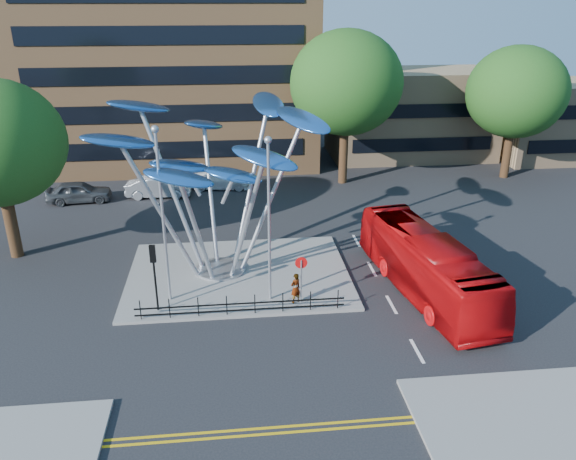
{
  "coord_description": "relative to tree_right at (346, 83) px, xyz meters",
  "views": [
    {
      "loc": [
        -1.27,
        -21.72,
        14.19
      ],
      "look_at": [
        1.51,
        4.0,
        3.44
      ],
      "focal_mm": 35.0,
      "sensor_mm": 36.0,
      "label": 1
    }
  ],
  "objects": [
    {
      "name": "double_yellow_near",
      "position": [
        -8.0,
        -28.0,
        -8.03
      ],
      "size": [
        40.0,
        0.12,
        0.01
      ],
      "primitive_type": "cube",
      "color": "gold",
      "rests_on": "ground"
    },
    {
      "name": "tree_far",
      "position": [
        14.0,
        0.0,
        -0.93
      ],
      "size": [
        8.0,
        8.0,
        10.81
      ],
      "color": "black",
      "rests_on": "ground"
    },
    {
      "name": "low_building_near",
      "position": [
        8.0,
        8.0,
        -4.04
      ],
      "size": [
        15.0,
        8.0,
        8.0
      ],
      "primitive_type": "cube",
      "color": "tan",
      "rests_on": "ground"
    },
    {
      "name": "parked_car_right",
      "position": [
        -10.07,
        -0.42,
        -7.31
      ],
      "size": [
        5.16,
        2.5,
        1.45
      ],
      "primitive_type": "imported",
      "rotation": [
        0.0,
        0.0,
        1.47
      ],
      "color": "silver",
      "rests_on": "ground"
    },
    {
      "name": "street_lamp_left",
      "position": [
        -12.5,
        -18.5,
        -2.68
      ],
      "size": [
        0.36,
        0.36,
        8.8
      ],
      "color": "#9EA0A5",
      "rests_on": "traffic_island"
    },
    {
      "name": "traffic_island",
      "position": [
        -9.0,
        -16.0,
        -7.96
      ],
      "size": [
        12.0,
        9.0,
        0.15
      ],
      "primitive_type": "cube",
      "color": "slate",
      "rests_on": "ground"
    },
    {
      "name": "ground",
      "position": [
        -8.0,
        -22.0,
        -8.04
      ],
      "size": [
        120.0,
        120.0,
        0.0
      ],
      "primitive_type": "plane",
      "color": "black",
      "rests_on": "ground"
    },
    {
      "name": "no_entry_sign_island",
      "position": [
        -6.0,
        -19.48,
        -6.22
      ],
      "size": [
        0.6,
        0.1,
        2.45
      ],
      "color": "#9EA0A5",
      "rests_on": "traffic_island"
    },
    {
      "name": "low_building_far",
      "position": [
        22.0,
        6.0,
        -4.54
      ],
      "size": [
        12.0,
        8.0,
        7.0
      ],
      "primitive_type": "cube",
      "color": "tan",
      "rests_on": "ground"
    },
    {
      "name": "parked_car_mid",
      "position": [
        -14.72,
        -2.07,
        -7.24
      ],
      "size": [
        4.93,
        1.89,
        1.6
      ],
      "primitive_type": "imported",
      "rotation": [
        0.0,
        0.0,
        1.53
      ],
      "color": "#A9ADB1",
      "rests_on": "ground"
    },
    {
      "name": "parked_car_left",
      "position": [
        -20.5,
        -2.63,
        -7.24
      ],
      "size": [
        4.84,
        2.34,
        1.59
      ],
      "primitive_type": "imported",
      "rotation": [
        0.0,
        0.0,
        1.67
      ],
      "color": "#42464A",
      "rests_on": "ground"
    },
    {
      "name": "tree_right",
      "position": [
        0.0,
        0.0,
        0.0
      ],
      "size": [
        8.8,
        8.8,
        12.11
      ],
      "color": "black",
      "rests_on": "ground"
    },
    {
      "name": "pedestrian_railing_front",
      "position": [
        -9.0,
        -20.3,
        -7.48
      ],
      "size": [
        10.0,
        0.06,
        1.0
      ],
      "color": "black",
      "rests_on": "traffic_island"
    },
    {
      "name": "double_yellow_far",
      "position": [
        -8.0,
        -28.3,
        -8.03
      ],
      "size": [
        40.0,
        0.12,
        0.01
      ],
      "primitive_type": "cube",
      "color": "gold",
      "rests_on": "ground"
    },
    {
      "name": "traffic_light_island",
      "position": [
        -13.0,
        -19.5,
        -5.42
      ],
      "size": [
        0.28,
        0.18,
        3.42
      ],
      "color": "black",
      "rests_on": "traffic_island"
    },
    {
      "name": "street_lamp_right",
      "position": [
        -7.5,
        -19.0,
        -2.94
      ],
      "size": [
        0.36,
        0.36,
        8.3
      ],
      "color": "#9EA0A5",
      "rests_on": "traffic_island"
    },
    {
      "name": "leaf_sculpture",
      "position": [
        -10.07,
        -15.32,
        -1.16
      ],
      "size": [
        12.72,
        9.54,
        9.51
      ],
      "color": "#9EA0A5",
      "rests_on": "traffic_island"
    },
    {
      "name": "pedestrian",
      "position": [
        -6.28,
        -19.5,
        -7.09
      ],
      "size": [
        0.69,
        0.63,
        1.59
      ],
      "primitive_type": "imported",
      "rotation": [
        0.0,
        0.0,
        3.72
      ],
      "color": "gray",
      "rests_on": "traffic_island"
    },
    {
      "name": "red_bus",
      "position": [
        0.5,
        -18.87,
        -6.46
      ],
      "size": [
        4.32,
        11.6,
        3.16
      ],
      "primitive_type": "imported",
      "rotation": [
        0.0,
        0.0,
        0.15
      ],
      "color": "#AF080B",
      "rests_on": "ground"
    }
  ]
}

